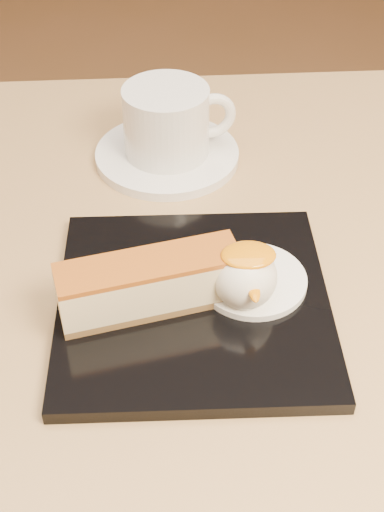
{
  "coord_description": "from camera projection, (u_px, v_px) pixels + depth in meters",
  "views": [
    {
      "loc": [
        0.03,
        -0.41,
        1.14
      ],
      "look_at": [
        0.05,
        0.02,
        0.76
      ],
      "focal_mm": 50.0,
      "sensor_mm": 36.0,
      "label": 1
    }
  ],
  "objects": [
    {
      "name": "table",
      "position": [
        137.0,
        421.0,
        0.69
      ],
      "size": [
        0.8,
        0.8,
        0.72
      ],
      "color": "black",
      "rests_on": "ground"
    },
    {
      "name": "cheesecake",
      "position": [
        149.0,
        284.0,
        0.56
      ],
      "size": [
        0.15,
        0.07,
        0.05
      ],
      "rotation": [
        0.0,
        0.0,
        0.22
      ],
      "color": "brown",
      "rests_on": "dessert_plate"
    },
    {
      "name": "mango_sauce",
      "position": [
        248.0,
        255.0,
        0.55
      ],
      "size": [
        0.04,
        0.03,
        0.01
      ],
      "primitive_type": "ellipsoid",
      "color": "orange",
      "rests_on": "ice_cream_scoop"
    },
    {
      "name": "dessert_plate",
      "position": [
        194.0,
        303.0,
        0.58
      ],
      "size": [
        0.23,
        0.23,
        0.01
      ],
      "primitive_type": "cube",
      "rotation": [
        0.0,
        0.0,
        -0.03
      ],
      "color": "black",
      "rests_on": "table"
    },
    {
      "name": "ice_cream_scoop",
      "position": [
        245.0,
        277.0,
        0.56
      ],
      "size": [
        0.05,
        0.05,
        0.05
      ],
      "primitive_type": "sphere",
      "color": "white",
      "rests_on": "cream_smear"
    },
    {
      "name": "saucer",
      "position": [
        167.0,
        155.0,
        0.75
      ],
      "size": [
        0.15,
        0.15,
        0.01
      ],
      "primitive_type": "cylinder",
      "color": "white",
      "rests_on": "table"
    },
    {
      "name": "cream_smear",
      "position": [
        253.0,
        280.0,
        0.59
      ],
      "size": [
        0.09,
        0.09,
        0.01
      ],
      "primitive_type": "cylinder",
      "color": "white",
      "rests_on": "dessert_plate"
    },
    {
      "name": "mint_sprig",
      "position": [
        215.0,
        258.0,
        0.6
      ],
      "size": [
        0.04,
        0.03,
        0.0
      ],
      "color": "#2A822C",
      "rests_on": "cream_smear"
    },
    {
      "name": "coffee_cup",
      "position": [
        168.0,
        120.0,
        0.72
      ],
      "size": [
        0.12,
        0.09,
        0.07
      ],
      "rotation": [
        0.0,
        0.0,
        0.17
      ],
      "color": "white",
      "rests_on": "saucer"
    }
  ]
}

